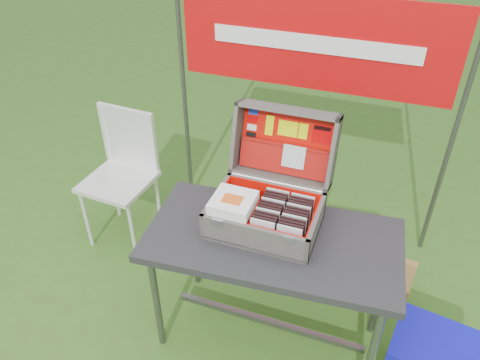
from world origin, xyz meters
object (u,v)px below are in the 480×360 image
at_px(table, 270,290).
at_px(suitcase, 270,180).
at_px(chair, 118,183).
at_px(cardboard_box, 380,279).

bearing_deg(table, suitcase, 113.68).
relative_size(table, suitcase, 2.26).
xyz_separation_m(suitcase, chair, (-1.10, 0.34, -0.52)).
bearing_deg(cardboard_box, table, -131.02).
height_order(table, cardboard_box, table).
distance_m(chair, cardboard_box, 1.71).
distance_m(table, cardboard_box, 0.72).
height_order(table, suitcase, suitcase).
bearing_deg(table, chair, 154.08).
bearing_deg(table, cardboard_box, 36.40).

